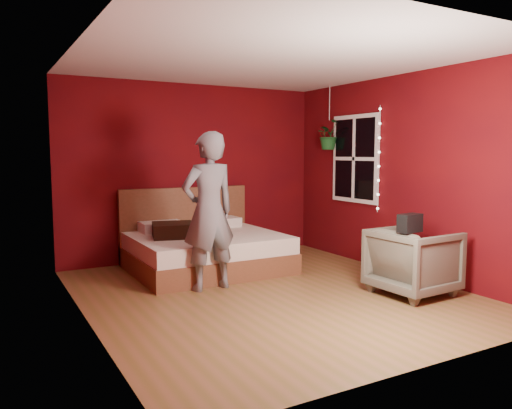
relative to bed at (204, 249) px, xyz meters
name	(u,v)px	position (x,y,z in m)	size (l,w,h in m)	color
floor	(270,293)	(0.18, -1.46, -0.28)	(4.50, 4.50, 0.00)	brown
room_walls	(271,145)	(0.18, -1.46, 1.40)	(4.04, 4.54, 2.62)	#610A0C
window	(355,159)	(2.15, -0.56, 1.22)	(0.05, 0.97, 1.27)	white
fairy_lights	(379,159)	(2.12, -1.08, 1.22)	(0.04, 0.04, 1.45)	silver
bed	(204,249)	(0.00, 0.00, 0.00)	(1.96, 1.66, 1.08)	brown
person	(209,211)	(-0.35, -0.96, 0.64)	(0.67, 0.44, 1.83)	slate
armchair	(413,261)	(1.56, -2.27, 0.09)	(0.80, 0.82, 0.75)	#565244
handbag	(410,223)	(1.33, -2.43, 0.57)	(0.27, 0.14, 0.20)	black
throw_pillow	(173,230)	(-0.46, -0.05, 0.30)	(0.52, 0.52, 0.18)	black
hanging_plant	(329,135)	(2.06, -0.05, 1.58)	(0.45, 0.40, 0.97)	silver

